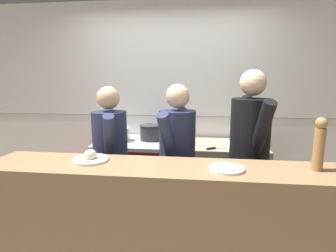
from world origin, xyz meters
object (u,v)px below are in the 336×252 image
at_px(chef_head_cook, 111,161).
at_px(chef_sous, 177,162).
at_px(oven_range, 133,175).
at_px(pepper_mill, 319,143).
at_px(mixing_bowl_steel, 232,142).
at_px(chef_line, 249,155).
at_px(plated_dish_main, 91,158).
at_px(plated_dish_appetiser, 227,168).
at_px(stock_pot, 117,134).
at_px(sauce_pot, 151,132).
at_px(chefs_knife, 219,148).

bearing_deg(chef_head_cook, chef_sous, -19.22).
bearing_deg(oven_range, pepper_mill, -38.47).
xyz_separation_m(mixing_bowl_steel, chef_head_cook, (-1.20, -0.70, -0.05)).
bearing_deg(chef_line, mixing_bowl_steel, 83.38).
bearing_deg(plated_dish_main, chef_head_cook, 92.85).
xyz_separation_m(plated_dish_main, pepper_mill, (1.58, -0.02, 0.16)).
height_order(pepper_mill, chef_head_cook, chef_head_cook).
relative_size(mixing_bowl_steel, chef_line, 0.12).
distance_m(mixing_bowl_steel, plated_dish_appetiser, 1.30).
xyz_separation_m(pepper_mill, chef_sous, (-0.98, 0.51, -0.34)).
bearing_deg(pepper_mill, chef_head_cook, 162.05).
xyz_separation_m(pepper_mill, chef_head_cook, (-1.61, 0.52, -0.35)).
bearing_deg(chef_head_cook, pepper_mill, -36.56).
distance_m(chef_head_cook, chef_sous, 0.63).
distance_m(plated_dish_appetiser, chef_head_cook, 1.18).
distance_m(stock_pot, mixing_bowl_steel, 1.36).
height_order(plated_dish_main, chef_head_cook, chef_head_cook).
xyz_separation_m(pepper_mill, chef_line, (-0.33, 0.58, -0.27)).
bearing_deg(sauce_pot, chef_line, -35.42).
bearing_deg(pepper_mill, chef_sous, 152.26).
xyz_separation_m(mixing_bowl_steel, chefs_knife, (-0.16, -0.13, -0.04)).
distance_m(plated_dish_appetiser, pepper_mill, 0.62).
height_order(stock_pot, chef_line, chef_line).
xyz_separation_m(stock_pot, plated_dish_main, (0.18, -1.21, 0.08)).
bearing_deg(sauce_pot, plated_dish_main, -99.18).
xyz_separation_m(sauce_pot, chef_head_cook, (-0.23, -0.79, -0.12)).
distance_m(plated_dish_main, chef_line, 1.37).
xyz_separation_m(plated_dish_appetiser, chef_line, (0.26, 0.64, -0.09)).
bearing_deg(plated_dish_main, pepper_mill, -0.58).
bearing_deg(chef_head_cook, mixing_bowl_steel, 11.42).
relative_size(stock_pot, plated_dish_main, 1.11).
bearing_deg(chefs_knife, pepper_mill, -62.62).
distance_m(oven_range, stock_pot, 0.56).
bearing_deg(chef_line, plated_dish_appetiser, -125.21).
height_order(plated_dish_main, chef_sous, chef_sous).
bearing_deg(chef_sous, chef_line, 23.96).
height_order(sauce_pot, chef_head_cook, chef_head_cook).
bearing_deg(mixing_bowl_steel, chef_head_cook, -149.97).
bearing_deg(mixing_bowl_steel, sauce_pot, 174.20).
height_order(oven_range, plated_dish_appetiser, plated_dish_appetiser).
height_order(oven_range, sauce_pot, sauce_pot).
distance_m(mixing_bowl_steel, chef_head_cook, 1.39).
relative_size(stock_pot, chefs_knife, 0.86).
relative_size(oven_range, plated_dish_main, 3.36).
bearing_deg(plated_dish_appetiser, chefs_knife, 88.31).
height_order(oven_range, mixing_bowl_steel, mixing_bowl_steel).
bearing_deg(mixing_bowl_steel, plated_dish_appetiser, -98.52).
bearing_deg(plated_dish_main, chefs_knife, 46.21).
bearing_deg(stock_pot, plated_dish_main, -81.44).
bearing_deg(chef_line, pepper_mill, -72.89).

